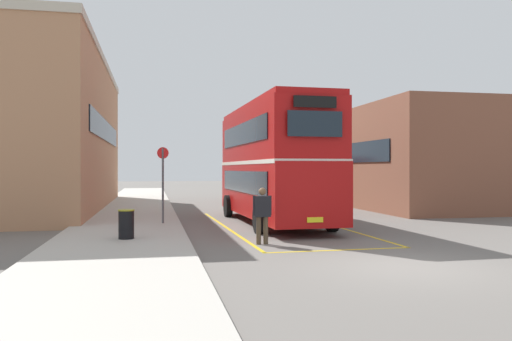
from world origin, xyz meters
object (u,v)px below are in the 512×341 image
object	(u,v)px
double_decker_bus	(273,161)
pedestrian_boarding	(262,212)
litter_bin	(126,224)
bus_stop_sign	(163,178)
single_deck_bus	(285,177)

from	to	relation	value
double_decker_bus	pedestrian_boarding	xyz separation A→B (m)	(-1.65, -5.60, -1.56)
double_decker_bus	pedestrian_boarding	distance (m)	6.04
litter_bin	bus_stop_sign	xyz separation A→B (m)	(1.15, 4.25, 1.29)
double_decker_bus	single_deck_bus	distance (m)	15.82
single_deck_bus	bus_stop_sign	distance (m)	17.90
double_decker_bus	bus_stop_sign	size ratio (longest dim) A/B	3.54
litter_bin	bus_stop_sign	distance (m)	4.59
double_decker_bus	litter_bin	world-z (taller)	double_decker_bus
bus_stop_sign	single_deck_bus	bearing A→B (deg)	60.31
single_deck_bus	litter_bin	world-z (taller)	single_deck_bus
litter_bin	bus_stop_sign	bearing A→B (deg)	74.92
pedestrian_boarding	double_decker_bus	bearing A→B (deg)	73.60
double_decker_bus	litter_bin	xyz separation A→B (m)	(-5.55, -4.65, -1.94)
double_decker_bus	bus_stop_sign	world-z (taller)	double_decker_bus
single_deck_bus	bus_stop_sign	bearing A→B (deg)	-119.69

